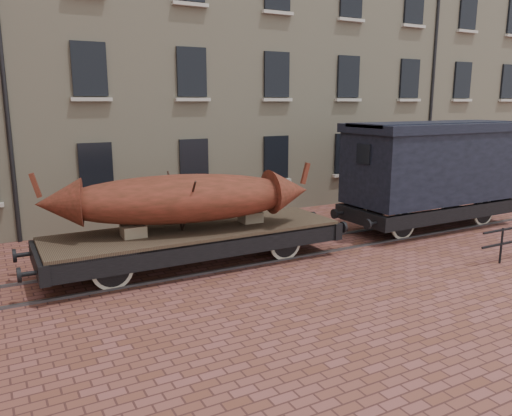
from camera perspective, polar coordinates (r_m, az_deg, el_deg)
ground at (r=15.86m, az=8.33°, el=-4.09°), size 90.00×90.00×0.00m
warehouse_cream at (r=25.41m, az=0.34°, el=17.98°), size 40.00×10.19×14.00m
rail_track at (r=15.85m, az=8.33°, el=-3.98°), size 30.00×1.52×0.06m
flatcar_wagon at (r=13.51m, az=-6.92°, el=-3.23°), size 8.83×2.39×1.33m
iron_boat at (r=13.14m, az=-8.53°, el=1.10°), size 7.15×3.18×1.70m
goods_van at (r=18.32m, az=19.56°, el=4.93°), size 7.16×2.61×3.70m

